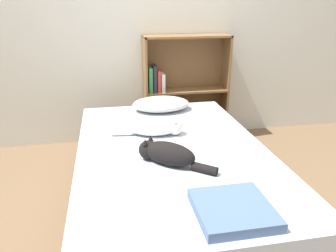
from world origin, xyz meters
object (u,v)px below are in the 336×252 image
object	(u,v)px
pillow	(161,104)
cat_dark	(166,153)
bed	(172,181)
cat_light	(156,127)
bookshelf	(182,88)

from	to	relation	value
pillow	cat_dark	distance (m)	1.02
bed	cat_light	bearing A→B (deg)	105.93
pillow	cat_light	xyz separation A→B (m)	(-0.13, -0.56, -0.00)
pillow	bookshelf	xyz separation A→B (m)	(0.31, 0.50, 0.01)
bed	cat_dark	distance (m)	0.39
cat_dark	bookshelf	world-z (taller)	bookshelf
bookshelf	cat_light	bearing A→B (deg)	-112.52
cat_light	bookshelf	world-z (taller)	bookshelf
cat_light	bookshelf	size ratio (longest dim) A/B	0.47
cat_dark	bookshelf	bearing A→B (deg)	-67.76
pillow	bookshelf	size ratio (longest dim) A/B	0.46
bed	cat_light	distance (m)	0.40
cat_light	cat_dark	size ratio (longest dim) A/B	1.21
bed	pillow	size ratio (longest dim) A/B	3.97
bookshelf	bed	bearing A→B (deg)	-105.73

